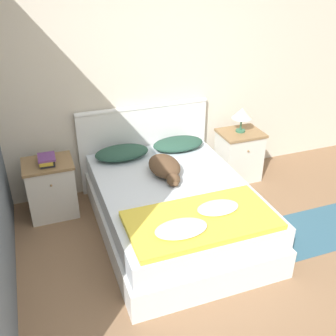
{
  "coord_description": "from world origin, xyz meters",
  "views": [
    {
      "loc": [
        -1.09,
        -1.83,
        2.43
      ],
      "look_at": [
        0.04,
        1.27,
        0.6
      ],
      "focal_mm": 42.0,
      "sensor_mm": 36.0,
      "label": 1
    }
  ],
  "objects_px": {
    "bed": "(175,209)",
    "pillow_left": "(122,153)",
    "book_stack": "(47,160)",
    "table_lamp": "(242,114)",
    "nightstand_left": "(51,188)",
    "dog": "(165,167)",
    "nightstand_right": "(239,155)",
    "pillow_right": "(178,144)"
  },
  "relations": [
    {
      "from": "dog",
      "to": "book_stack",
      "type": "distance_m",
      "value": 1.16
    },
    {
      "from": "nightstand_left",
      "to": "book_stack",
      "type": "relative_size",
      "value": 2.63
    },
    {
      "from": "nightstand_left",
      "to": "dog",
      "type": "distance_m",
      "value": 1.2
    },
    {
      "from": "bed",
      "to": "pillow_left",
      "type": "relative_size",
      "value": 3.34
    },
    {
      "from": "pillow_left",
      "to": "dog",
      "type": "distance_m",
      "value": 0.57
    },
    {
      "from": "pillow_right",
      "to": "dog",
      "type": "bearing_deg",
      "value": -124.02
    },
    {
      "from": "nightstand_left",
      "to": "book_stack",
      "type": "bearing_deg",
      "value": -86.9
    },
    {
      "from": "nightstand_right",
      "to": "pillow_right",
      "type": "height_order",
      "value": "pillow_right"
    },
    {
      "from": "pillow_left",
      "to": "pillow_right",
      "type": "xyz_separation_m",
      "value": [
        0.64,
        0.0,
        0.0
      ]
    },
    {
      "from": "nightstand_left",
      "to": "book_stack",
      "type": "distance_m",
      "value": 0.34
    },
    {
      "from": "nightstand_left",
      "to": "table_lamp",
      "type": "relative_size",
      "value": 2.12
    },
    {
      "from": "nightstand_left",
      "to": "dog",
      "type": "relative_size",
      "value": 0.96
    },
    {
      "from": "bed",
      "to": "pillow_right",
      "type": "xyz_separation_m",
      "value": [
        0.32,
        0.74,
        0.32
      ]
    },
    {
      "from": "pillow_left",
      "to": "table_lamp",
      "type": "distance_m",
      "value": 1.43
    },
    {
      "from": "book_stack",
      "to": "dog",
      "type": "bearing_deg",
      "value": -21.51
    },
    {
      "from": "nightstand_right",
      "to": "book_stack",
      "type": "xyz_separation_m",
      "value": [
        -2.17,
        -0.02,
        0.34
      ]
    },
    {
      "from": "table_lamp",
      "to": "nightstand_left",
      "type": "bearing_deg",
      "value": -179.57
    },
    {
      "from": "dog",
      "to": "book_stack",
      "type": "height_order",
      "value": "book_stack"
    },
    {
      "from": "table_lamp",
      "to": "bed",
      "type": "bearing_deg",
      "value": -146.28
    },
    {
      "from": "pillow_left",
      "to": "dog",
      "type": "xyz_separation_m",
      "value": [
        0.31,
        -0.48,
        0.02
      ]
    },
    {
      "from": "nightstand_right",
      "to": "pillow_right",
      "type": "xyz_separation_m",
      "value": [
        -0.77,
        0.03,
        0.26
      ]
    },
    {
      "from": "table_lamp",
      "to": "nightstand_right",
      "type": "bearing_deg",
      "value": -90.0
    },
    {
      "from": "dog",
      "to": "bed",
      "type": "bearing_deg",
      "value": -88.95
    },
    {
      "from": "bed",
      "to": "nightstand_left",
      "type": "bearing_deg",
      "value": 146.88
    },
    {
      "from": "nightstand_right",
      "to": "pillow_left",
      "type": "distance_m",
      "value": 1.43
    },
    {
      "from": "bed",
      "to": "nightstand_left",
      "type": "height_order",
      "value": "nightstand_left"
    },
    {
      "from": "bed",
      "to": "pillow_left",
      "type": "height_order",
      "value": "pillow_left"
    },
    {
      "from": "pillow_right",
      "to": "book_stack",
      "type": "bearing_deg",
      "value": -177.77
    },
    {
      "from": "book_stack",
      "to": "table_lamp",
      "type": "bearing_deg",
      "value": 1.06
    },
    {
      "from": "nightstand_right",
      "to": "pillow_left",
      "type": "relative_size",
      "value": 1.05
    },
    {
      "from": "bed",
      "to": "dog",
      "type": "distance_m",
      "value": 0.42
    },
    {
      "from": "dog",
      "to": "table_lamp",
      "type": "relative_size",
      "value": 2.22
    },
    {
      "from": "table_lamp",
      "to": "dog",
      "type": "bearing_deg",
      "value": -156.88
    },
    {
      "from": "pillow_left",
      "to": "dog",
      "type": "height_order",
      "value": "dog"
    },
    {
      "from": "book_stack",
      "to": "table_lamp",
      "type": "distance_m",
      "value": 2.17
    },
    {
      "from": "nightstand_left",
      "to": "pillow_right",
      "type": "height_order",
      "value": "pillow_right"
    },
    {
      "from": "nightstand_left",
      "to": "table_lamp",
      "type": "xyz_separation_m",
      "value": [
        2.17,
        0.02,
        0.52
      ]
    },
    {
      "from": "pillow_left",
      "to": "nightstand_left",
      "type": "bearing_deg",
      "value": -177.68
    },
    {
      "from": "nightstand_left",
      "to": "bed",
      "type": "bearing_deg",
      "value": -33.12
    },
    {
      "from": "pillow_right",
      "to": "book_stack",
      "type": "height_order",
      "value": "book_stack"
    },
    {
      "from": "bed",
      "to": "pillow_left",
      "type": "bearing_deg",
      "value": 113.36
    },
    {
      "from": "nightstand_left",
      "to": "nightstand_right",
      "type": "distance_m",
      "value": 2.17
    }
  ]
}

